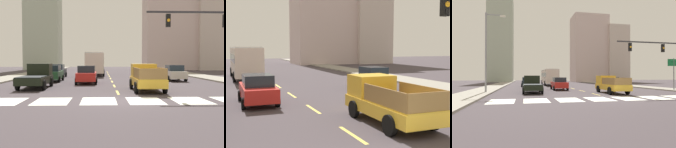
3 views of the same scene
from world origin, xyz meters
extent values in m
plane|color=#40383C|center=(0.00, 0.00, 0.00)|extent=(160.00, 160.00, 0.00)
cube|color=gray|center=(12.43, 18.00, 0.07)|extent=(3.42, 110.00, 0.15)
cube|color=gray|center=(-12.43, 18.00, 0.07)|extent=(3.42, 110.00, 0.15)
cube|color=silver|center=(-6.39, 0.00, 0.00)|extent=(1.93, 2.92, 0.01)
cube|color=silver|center=(-3.83, 0.00, 0.00)|extent=(1.93, 2.92, 0.01)
cube|color=silver|center=(-1.28, 0.00, 0.00)|extent=(1.93, 2.92, 0.01)
cube|color=silver|center=(1.28, 0.00, 0.00)|extent=(1.93, 2.92, 0.01)
cube|color=silver|center=(3.83, 0.00, 0.00)|extent=(1.93, 2.92, 0.01)
cube|color=#E1C54B|center=(0.00, 4.00, 0.00)|extent=(0.16, 2.40, 0.01)
cube|color=#E1C54B|center=(0.00, 9.00, 0.00)|extent=(0.16, 2.40, 0.01)
cube|color=#E1C54B|center=(0.00, 14.00, 0.00)|extent=(0.16, 2.40, 0.01)
cube|color=#E1C54B|center=(0.00, 19.00, 0.00)|extent=(0.16, 2.40, 0.01)
cube|color=#E1C54B|center=(0.00, 24.00, 0.00)|extent=(0.16, 2.40, 0.01)
cube|color=#E1C54B|center=(0.00, 29.00, 0.00)|extent=(0.16, 2.40, 0.01)
cube|color=#E1C54B|center=(0.00, 34.00, 0.00)|extent=(0.16, 2.40, 0.01)
cube|color=#E1C54B|center=(0.00, 39.00, 0.00)|extent=(0.16, 2.40, 0.01)
cube|color=gold|center=(2.20, 4.93, 0.68)|extent=(1.96, 5.20, 0.56)
cube|color=gold|center=(2.20, 6.63, 1.46)|extent=(1.84, 1.60, 1.00)
cube|color=#19232D|center=(2.20, 7.07, 1.64)|extent=(1.72, 0.08, 0.56)
cube|color=gold|center=(2.20, 3.98, 0.99)|extent=(1.84, 3.30, 0.06)
cylinder|color=black|center=(1.22, 6.49, 0.40)|extent=(0.22, 0.80, 0.80)
cylinder|color=black|center=(3.18, 6.49, 0.40)|extent=(0.22, 0.80, 0.80)
cylinder|color=black|center=(1.22, 3.37, 0.40)|extent=(0.22, 0.80, 0.80)
cylinder|color=black|center=(3.18, 3.37, 0.40)|extent=(0.22, 0.80, 0.80)
cube|color=olive|center=(1.30, 3.98, 1.37)|extent=(0.06, 3.17, 0.70)
cube|color=olive|center=(3.10, 3.98, 1.37)|extent=(0.06, 3.17, 0.70)
cube|color=olive|center=(2.20, 2.39, 1.37)|extent=(1.80, 0.06, 0.70)
cube|color=black|center=(-6.40, 7.22, 0.68)|extent=(1.96, 5.20, 0.56)
cube|color=black|center=(-6.40, 8.92, 1.46)|extent=(1.84, 1.60, 1.00)
cube|color=#19232D|center=(-6.40, 9.36, 1.64)|extent=(1.72, 0.08, 0.56)
cube|color=black|center=(-6.40, 6.27, 0.99)|extent=(1.84, 3.30, 0.06)
cylinder|color=black|center=(-7.38, 8.78, 0.40)|extent=(0.22, 0.80, 0.80)
cylinder|color=black|center=(-5.42, 8.78, 0.40)|extent=(0.22, 0.80, 0.80)
cylinder|color=black|center=(-7.38, 5.66, 0.40)|extent=(0.22, 0.80, 0.80)
cylinder|color=black|center=(-5.42, 5.66, 0.40)|extent=(0.22, 0.80, 0.80)
cube|color=beige|center=(-2.04, 26.41, 1.85)|extent=(2.50, 10.80, 2.70)
cube|color=#19232D|center=(-2.04, 26.41, 2.20)|extent=(2.52, 9.94, 0.80)
cube|color=silver|center=(-2.04, 26.41, 3.26)|extent=(2.40, 10.37, 0.12)
cylinder|color=black|center=(-3.29, 29.76, 0.50)|extent=(0.22, 1.00, 1.00)
cylinder|color=black|center=(-0.79, 29.76, 0.50)|extent=(0.22, 1.00, 1.00)
cylinder|color=black|center=(-3.29, 23.44, 0.50)|extent=(0.22, 1.00, 1.00)
cylinder|color=black|center=(-0.79, 23.44, 0.50)|extent=(0.22, 1.00, 1.00)
cube|color=beige|center=(6.85, 15.05, 0.70)|extent=(1.80, 4.40, 0.76)
cube|color=#1E2833|center=(6.85, 14.90, 1.40)|extent=(1.58, 2.11, 0.64)
cylinder|color=black|center=(5.95, 16.41, 0.32)|extent=(0.22, 0.64, 0.64)
cylinder|color=black|center=(7.75, 16.41, 0.32)|extent=(0.22, 0.64, 0.64)
cylinder|color=black|center=(5.95, 13.69, 0.32)|extent=(0.22, 0.64, 0.64)
cylinder|color=black|center=(7.75, 13.69, 0.32)|extent=(0.22, 0.64, 0.64)
cube|color=black|center=(-6.82, 21.37, 0.70)|extent=(1.80, 4.40, 0.76)
cube|color=#1E2833|center=(-6.82, 21.22, 1.40)|extent=(1.58, 2.11, 0.64)
cylinder|color=black|center=(-7.72, 22.73, 0.32)|extent=(0.22, 0.64, 0.64)
cylinder|color=black|center=(-5.92, 22.73, 0.32)|extent=(0.22, 0.64, 0.64)
cylinder|color=black|center=(-7.72, 20.01, 0.32)|extent=(0.22, 0.64, 0.64)
cylinder|color=black|center=(-5.92, 20.01, 0.32)|extent=(0.22, 0.64, 0.64)
cube|color=#214B2B|center=(-6.29, 14.42, 0.70)|extent=(1.80, 4.40, 0.76)
cube|color=#1E2833|center=(-6.29, 14.27, 1.40)|extent=(1.58, 2.11, 0.64)
cylinder|color=black|center=(-7.19, 15.79, 0.32)|extent=(0.22, 0.64, 0.64)
cylinder|color=black|center=(-5.39, 15.79, 0.32)|extent=(0.22, 0.64, 0.64)
cylinder|color=black|center=(-7.19, 13.06, 0.32)|extent=(0.22, 0.64, 0.64)
cylinder|color=black|center=(-5.39, 13.06, 0.32)|extent=(0.22, 0.64, 0.64)
cube|color=red|center=(-2.54, 11.68, 0.70)|extent=(1.80, 4.40, 0.76)
cube|color=#1E2833|center=(-2.54, 11.53, 1.40)|extent=(1.58, 2.11, 0.64)
cylinder|color=black|center=(-3.44, 13.04, 0.32)|extent=(0.22, 0.64, 0.64)
cylinder|color=black|center=(-1.64, 13.04, 0.32)|extent=(0.22, 0.64, 0.64)
cylinder|color=black|center=(-3.44, 10.31, 0.32)|extent=(0.22, 0.64, 0.64)
cylinder|color=black|center=(-1.64, 10.31, 0.32)|extent=(0.22, 0.64, 0.64)
cube|color=#2D2D33|center=(6.57, 2.94, 5.40)|extent=(9.49, 0.12, 0.12)
cube|color=black|center=(3.25, 2.94, 4.85)|extent=(0.28, 0.24, 0.84)
cylinder|color=black|center=(3.25, 2.81, 5.11)|extent=(0.20, 0.04, 0.20)
cylinder|color=orange|center=(3.25, 2.81, 4.85)|extent=(0.20, 0.04, 0.20)
cylinder|color=black|center=(3.25, 2.81, 4.59)|extent=(0.20, 0.04, 0.20)
cube|color=#A9B5A0|center=(-14.98, 52.83, 13.82)|extent=(7.96, 7.70, 27.64)
cube|color=beige|center=(23.97, 48.85, 9.65)|extent=(7.33, 8.35, 19.30)
cube|color=beige|center=(14.87, 49.85, 11.35)|extent=(11.79, 8.31, 22.71)
camera|label=1|loc=(-1.14, -15.38, 2.26)|focal=44.98mm
camera|label=2|loc=(-4.58, -5.89, 3.30)|focal=47.53mm
camera|label=3|loc=(-7.31, -15.20, 1.87)|focal=31.44mm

